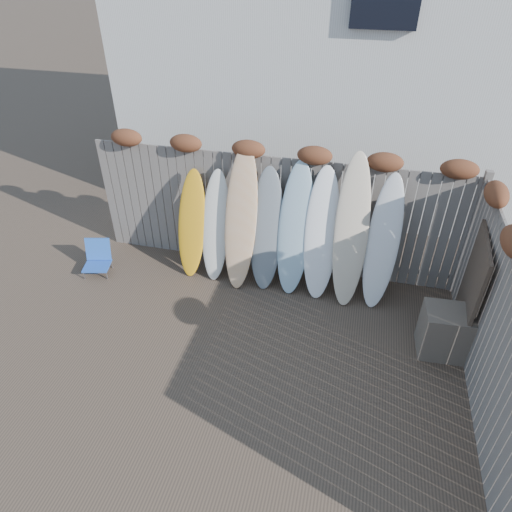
% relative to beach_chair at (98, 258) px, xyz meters
% --- Properties ---
extents(ground, '(80.00, 80.00, 0.00)m').
position_rel_beach_chair_xyz_m(ground, '(2.85, -1.53, -0.26)').
color(ground, '#493A2D').
extents(back_fence, '(6.05, 0.28, 2.24)m').
position_rel_beach_chair_xyz_m(back_fence, '(2.91, 0.86, 0.93)').
color(back_fence, slate).
rests_on(back_fence, ground).
extents(right_fence, '(0.28, 4.40, 2.24)m').
position_rel_beach_chair_xyz_m(right_fence, '(5.84, -1.28, 0.88)').
color(right_fence, slate).
rests_on(right_fence, ground).
extents(house, '(8.50, 5.50, 6.33)m').
position_rel_beach_chair_xyz_m(house, '(3.35, 4.97, 2.94)').
color(house, silver).
rests_on(house, ground).
extents(beach_chair, '(0.51, 0.53, 0.56)m').
position_rel_beach_chair_xyz_m(beach_chair, '(0.00, 0.00, 0.00)').
color(beach_chair, blue).
rests_on(beach_chair, ground).
extents(wooden_crate, '(0.64, 0.54, 0.71)m').
position_rel_beach_chair_xyz_m(wooden_crate, '(5.52, -0.56, 0.10)').
color(wooden_crate, '#65564C').
rests_on(wooden_crate, ground).
extents(lattice_panel, '(0.13, 1.10, 1.65)m').
position_rel_beach_chair_xyz_m(lattice_panel, '(5.77, -0.23, 0.57)').
color(lattice_panel, brown).
rests_on(lattice_panel, ground).
extents(surfboard_0, '(0.49, 0.65, 1.74)m').
position_rel_beach_chair_xyz_m(surfboard_0, '(1.57, 0.46, 0.61)').
color(surfboard_0, '#FEAB18').
rests_on(surfboard_0, ground).
extents(surfboard_1, '(0.45, 0.64, 1.78)m').
position_rel_beach_chair_xyz_m(surfboard_1, '(1.98, 0.47, 0.63)').
color(surfboard_1, white).
rests_on(surfboard_1, ground).
extents(surfboard_2, '(0.52, 0.79, 2.22)m').
position_rel_beach_chair_xyz_m(surfboard_2, '(2.42, 0.42, 0.85)').
color(surfboard_2, '#F6BA95').
rests_on(surfboard_2, ground).
extents(surfboard_3, '(0.56, 0.72, 1.91)m').
position_rel_beach_chair_xyz_m(surfboard_3, '(2.82, 0.45, 0.70)').
color(surfboard_3, slate).
rests_on(surfboard_3, ground).
extents(surfboard_4, '(0.53, 0.73, 2.05)m').
position_rel_beach_chair_xyz_m(surfboard_4, '(3.27, 0.46, 0.77)').
color(surfboard_4, '#9CBECF').
rests_on(surfboard_4, ground).
extents(surfboard_5, '(0.57, 0.76, 2.01)m').
position_rel_beach_chair_xyz_m(surfboard_5, '(3.68, 0.44, 0.75)').
color(surfboard_5, white).
rests_on(surfboard_5, ground).
extents(surfboard_6, '(0.58, 0.84, 2.27)m').
position_rel_beach_chair_xyz_m(surfboard_6, '(4.12, 0.41, 0.88)').
color(surfboard_6, beige).
rests_on(surfboard_6, ground).
extents(surfboard_7, '(0.53, 0.75, 2.01)m').
position_rel_beach_chair_xyz_m(surfboard_7, '(4.59, 0.43, 0.75)').
color(surfboard_7, white).
rests_on(surfboard_7, ground).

